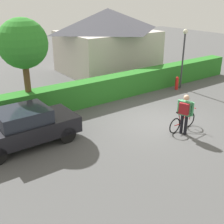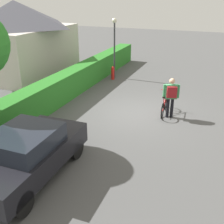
{
  "view_description": "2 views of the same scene",
  "coord_description": "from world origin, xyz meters",
  "px_view_note": "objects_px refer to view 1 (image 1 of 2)",
  "views": [
    {
      "loc": [
        -8.71,
        -8.41,
        5.51
      ],
      "look_at": [
        -2.44,
        0.33,
        1.03
      ],
      "focal_mm": 45.91,
      "sensor_mm": 36.0,
      "label": 1
    },
    {
      "loc": [
        -10.97,
        -3.12,
        4.97
      ],
      "look_at": [
        -2.59,
        0.25,
        1.04
      ],
      "focal_mm": 44.26,
      "sensor_mm": 36.0,
      "label": 2
    }
  ],
  "objects_px": {
    "parked_car_near": "(25,126)",
    "person_rider": "(185,111)",
    "street_lamp": "(184,50)",
    "fire_hydrant": "(177,83)",
    "bicycle": "(182,122)",
    "tree_kerbside": "(23,44)"
  },
  "relations": [
    {
      "from": "fire_hydrant",
      "to": "parked_car_near",
      "type": "bearing_deg",
      "value": -172.12
    },
    {
      "from": "parked_car_near",
      "to": "street_lamp",
      "type": "xyz_separation_m",
      "value": [
        10.43,
        1.44,
        1.59
      ]
    },
    {
      "from": "person_rider",
      "to": "tree_kerbside",
      "type": "xyz_separation_m",
      "value": [
        -4.51,
        5.51,
        2.37
      ]
    },
    {
      "from": "parked_car_near",
      "to": "person_rider",
      "type": "bearing_deg",
      "value": -27.8
    },
    {
      "from": "street_lamp",
      "to": "bicycle",
      "type": "bearing_deg",
      "value": -137.39
    },
    {
      "from": "bicycle",
      "to": "street_lamp",
      "type": "xyz_separation_m",
      "value": [
        4.48,
        4.12,
        1.99
      ]
    },
    {
      "from": "bicycle",
      "to": "street_lamp",
      "type": "height_order",
      "value": "street_lamp"
    },
    {
      "from": "person_rider",
      "to": "street_lamp",
      "type": "bearing_deg",
      "value": 42.83
    },
    {
      "from": "bicycle",
      "to": "person_rider",
      "type": "xyz_separation_m",
      "value": [
        -0.3,
        -0.31,
        0.68
      ]
    },
    {
      "from": "parked_car_near",
      "to": "person_rider",
      "type": "relative_size",
      "value": 2.31
    },
    {
      "from": "street_lamp",
      "to": "tree_kerbside",
      "type": "height_order",
      "value": "tree_kerbside"
    },
    {
      "from": "bicycle",
      "to": "fire_hydrant",
      "type": "height_order",
      "value": "bicycle"
    },
    {
      "from": "street_lamp",
      "to": "fire_hydrant",
      "type": "bearing_deg",
      "value": -172.77
    },
    {
      "from": "parked_car_near",
      "to": "person_rider",
      "type": "distance_m",
      "value": 6.41
    },
    {
      "from": "street_lamp",
      "to": "fire_hydrant",
      "type": "xyz_separation_m",
      "value": [
        -0.39,
        -0.05,
        -1.96
      ]
    },
    {
      "from": "person_rider",
      "to": "parked_car_near",
      "type": "bearing_deg",
      "value": 152.2
    },
    {
      "from": "parked_car_near",
      "to": "tree_kerbside",
      "type": "height_order",
      "value": "tree_kerbside"
    },
    {
      "from": "parked_car_near",
      "to": "bicycle",
      "type": "distance_m",
      "value": 6.54
    },
    {
      "from": "tree_kerbside",
      "to": "fire_hydrant",
      "type": "distance_m",
      "value": 9.46
    },
    {
      "from": "fire_hydrant",
      "to": "bicycle",
      "type": "bearing_deg",
      "value": -135.1
    },
    {
      "from": "bicycle",
      "to": "fire_hydrant",
      "type": "xyz_separation_m",
      "value": [
        4.08,
        4.07,
        0.03
      ]
    },
    {
      "from": "parked_car_near",
      "to": "street_lamp",
      "type": "height_order",
      "value": "street_lamp"
    }
  ]
}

